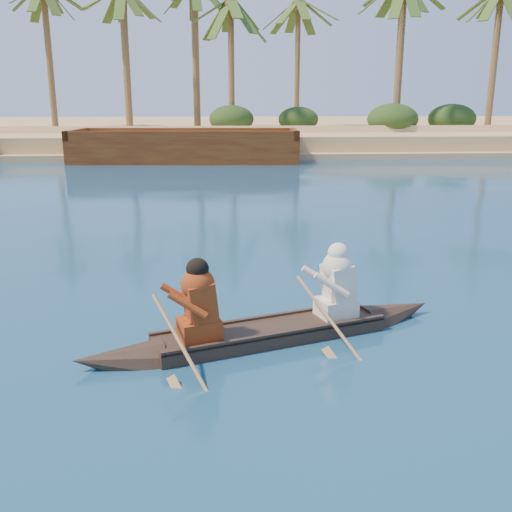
{
  "coord_description": "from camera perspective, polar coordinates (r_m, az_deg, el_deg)",
  "views": [
    {
      "loc": [
        -8.75,
        -11.7,
        3.36
      ],
      "look_at": [
        -8.06,
        -1.73,
        0.65
      ],
      "focal_mm": 40.0,
      "sensor_mm": 36.0,
      "label": 1
    }
  ],
  "objects": [
    {
      "name": "sandy_embankment",
      "position": [
        59.3,
        4.66,
        12.39
      ],
      "size": [
        150.0,
        51.0,
        1.5
      ],
      "color": "tan",
      "rests_on": "ground"
    },
    {
      "name": "palm_grove",
      "position": [
        47.73,
        7.1,
        20.64
      ],
      "size": [
        110.0,
        14.0,
        16.0
      ],
      "primitive_type": null,
      "color": "#39591F",
      "rests_on": "ground"
    },
    {
      "name": "shrub_cluster",
      "position": [
        44.13,
        7.68,
        12.24
      ],
      "size": [
        100.0,
        6.0,
        2.4
      ],
      "primitive_type": null,
      "color": "#193B15",
      "rests_on": "ground"
    },
    {
      "name": "canoe",
      "position": [
        8.32,
        1.5,
        -6.42
      ],
      "size": [
        5.54,
        2.53,
        1.54
      ],
      "rotation": [
        0.0,
        0.0,
        0.33
      ],
      "color": "#31231A",
      "rests_on": "ground"
    },
    {
      "name": "barge_mid",
      "position": [
        33.84,
        -7.02,
        10.64
      ],
      "size": [
        13.09,
        5.06,
        2.14
      ],
      "rotation": [
        0.0,
        0.0,
        -0.06
      ],
      "color": "brown",
      "rests_on": "ground"
    }
  ]
}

